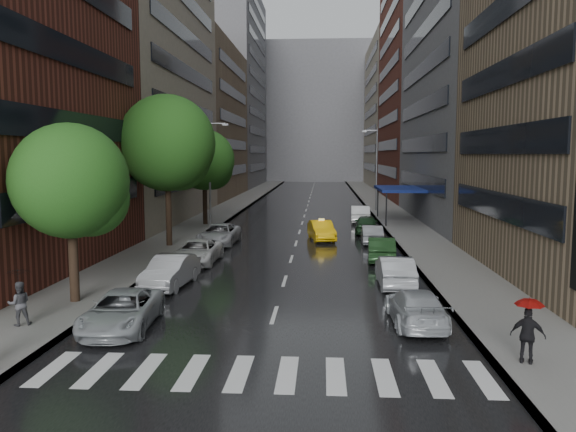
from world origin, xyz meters
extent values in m
plane|color=gray|center=(0.00, 0.00, 0.00)|extent=(220.00, 220.00, 0.00)
cube|color=black|center=(0.00, 50.00, 0.01)|extent=(14.00, 140.00, 0.01)
cube|color=gray|center=(-9.00, 50.00, 0.07)|extent=(4.00, 140.00, 0.15)
cube|color=gray|center=(9.00, 50.00, 0.07)|extent=(4.00, 140.00, 0.15)
cube|color=silver|center=(-6.10, -2.00, 0.01)|extent=(0.55, 2.80, 0.01)
cube|color=silver|center=(-4.70, -2.00, 0.01)|extent=(0.55, 2.80, 0.01)
cube|color=silver|center=(-3.30, -2.00, 0.01)|extent=(0.55, 2.80, 0.01)
cube|color=silver|center=(-1.90, -2.00, 0.01)|extent=(0.55, 2.80, 0.01)
cube|color=silver|center=(-0.50, -2.00, 0.01)|extent=(0.55, 2.80, 0.01)
cube|color=silver|center=(0.90, -2.00, 0.01)|extent=(0.55, 2.80, 0.01)
cube|color=silver|center=(2.30, -2.00, 0.01)|extent=(0.55, 2.80, 0.01)
cube|color=silver|center=(3.70, -2.00, 0.01)|extent=(0.55, 2.80, 0.01)
cube|color=silver|center=(5.10, -2.00, 0.01)|extent=(0.55, 2.80, 0.01)
cube|color=silver|center=(6.50, -2.00, 0.01)|extent=(0.55, 2.80, 0.01)
cube|color=maroon|center=(-15.00, 12.00, 13.00)|extent=(8.00, 20.00, 26.00)
cube|color=gray|center=(-15.00, 36.00, 17.00)|extent=(8.00, 28.00, 34.00)
cube|color=#937A5B|center=(-15.00, 64.00, 11.00)|extent=(8.00, 28.00, 22.00)
cube|color=slate|center=(-15.00, 94.00, 19.00)|extent=(8.00, 32.00, 38.00)
cube|color=slate|center=(15.00, 36.00, 12.00)|extent=(8.00, 28.00, 24.00)
cube|color=maroon|center=(15.00, 64.00, 18.00)|extent=(8.00, 28.00, 36.00)
cube|color=gray|center=(15.00, 94.00, 14.00)|extent=(8.00, 32.00, 28.00)
cube|color=slate|center=(0.00, 118.00, 16.00)|extent=(40.00, 14.00, 32.00)
cylinder|color=#382619|center=(-8.60, 5.07, 2.10)|extent=(0.40, 0.40, 4.21)
sphere|color=#1E5116|center=(-8.60, 5.07, 5.26)|extent=(4.81, 4.81, 4.81)
cylinder|color=#382619|center=(-8.60, 19.81, 2.84)|extent=(0.40, 0.40, 5.69)
sphere|color=#1E5116|center=(-8.60, 19.81, 7.11)|extent=(6.50, 6.50, 6.50)
cylinder|color=#382619|center=(-8.60, 31.61, 2.35)|extent=(0.40, 0.40, 4.70)
sphere|color=#1E5116|center=(-8.60, 31.61, 5.87)|extent=(5.37, 5.37, 5.37)
imported|color=yellow|center=(1.81, 23.69, 0.73)|extent=(2.27, 4.60, 1.45)
imported|color=#A1A7AA|center=(-5.40, 1.89, 0.68)|extent=(2.56, 5.03, 1.36)
imported|color=#A4A5AA|center=(-5.40, 8.43, 0.76)|extent=(2.01, 4.73, 1.52)
imported|color=silver|center=(-5.40, 14.26, 0.69)|extent=(2.38, 5.03, 1.39)
imported|color=#AAABB0|center=(-5.40, 21.20, 0.73)|extent=(2.64, 5.35, 1.46)
imported|color=#B1B6BC|center=(5.40, 3.08, 0.67)|extent=(2.00, 4.68, 1.34)
imported|color=#B3B7BD|center=(5.40, 9.24, 0.74)|extent=(1.61, 4.52, 1.49)
imported|color=#1A3A1A|center=(5.40, 15.76, 0.73)|extent=(1.83, 4.53, 1.46)
imported|color=gray|center=(5.40, 22.28, 0.67)|extent=(1.51, 4.11, 1.35)
imported|color=#17331A|center=(5.40, 27.27, 0.77)|extent=(2.11, 4.64, 1.54)
imported|color=white|center=(5.40, 34.77, 0.80)|extent=(1.89, 4.91, 1.60)
imported|color=#47474C|center=(-9.11, 1.63, 0.96)|extent=(0.99, 0.93, 1.62)
imported|color=black|center=(-9.11, 1.63, 1.80)|extent=(0.96, 0.98, 0.88)
imported|color=black|center=(8.01, -1.06, 1.00)|extent=(1.08, 0.77, 1.70)
imported|color=#A5100C|center=(8.01, -1.06, 1.80)|extent=(0.82, 0.82, 0.72)
cylinder|color=gray|center=(-7.80, 30.00, 4.65)|extent=(0.18, 0.18, 9.00)
cube|color=gray|center=(-6.40, 30.00, 8.85)|extent=(0.50, 0.22, 0.16)
cylinder|color=gray|center=(7.80, 45.00, 4.65)|extent=(0.18, 0.18, 9.00)
cube|color=gray|center=(6.40, 45.00, 8.85)|extent=(0.50, 0.22, 0.16)
cube|color=navy|center=(9.00, 35.00, 3.15)|extent=(4.00, 8.00, 0.25)
cylinder|color=black|center=(7.40, 31.20, 1.65)|extent=(0.12, 0.12, 3.00)
cylinder|color=black|center=(7.40, 38.80, 1.65)|extent=(0.12, 0.12, 3.00)
camera|label=1|loc=(1.90, -17.64, 6.37)|focal=35.00mm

